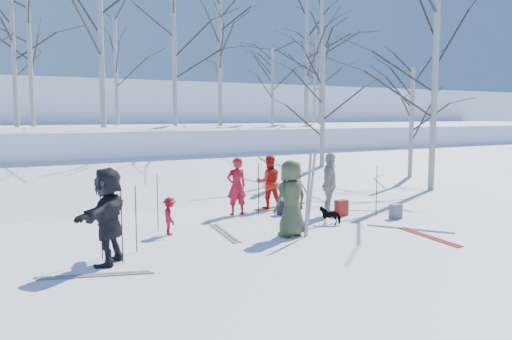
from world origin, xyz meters
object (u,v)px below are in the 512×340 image
backpack_grey (396,211)px  skier_cream_east (330,185)px  skier_grey_west (108,216)px  backpack_red (341,208)px  skier_red_north (237,186)px  dog (330,215)px  skier_olive_center (291,198)px  skier_red_seated (170,216)px  backpack_dark (284,207)px  skier_redor_behind (269,182)px

backpack_grey → skier_cream_east: bearing=138.8°
skier_grey_west → backpack_red: bearing=140.0°
skier_red_north → dog: skier_red_north is taller
skier_grey_west → dog: (5.52, 0.66, -0.66)m
skier_olive_center → skier_red_seated: size_ratio=1.98×
skier_red_north → backpack_dark: (1.14, -0.61, -0.58)m
skier_grey_west → skier_cream_east: bearing=141.7°
skier_olive_center → skier_grey_west: bearing=-5.7°
skier_cream_east → backpack_dark: 1.37m
skier_olive_center → backpack_grey: 3.49m
skier_red_north → backpack_grey: skier_red_north is taller
backpack_red → backpack_grey: 1.41m
skier_red_seated → skier_grey_west: 2.35m
skier_red_seated → backpack_grey: bearing=-94.3°
skier_red_north → skier_grey_west: skier_grey_west is taller
skier_olive_center → backpack_dark: 2.51m
backpack_red → backpack_grey: backpack_red is taller
skier_redor_behind → dog: size_ratio=2.90×
skier_olive_center → backpack_grey: bearing=176.5°
skier_red_north → skier_redor_behind: skier_red_north is taller
skier_cream_east → dog: bearing=-169.6°
skier_red_north → backpack_grey: 4.25m
skier_red_seated → dog: 3.93m
skier_cream_east → skier_red_seated: bearing=136.3°
skier_red_north → backpack_grey: (3.39, -2.49, -0.59)m
skier_red_seated → backpack_grey: (5.75, -1.18, -0.24)m
backpack_red → backpack_grey: bearing=-45.7°
skier_olive_center → skier_cream_east: (2.13, 1.38, -0.01)m
skier_red_seated → backpack_red: size_ratio=2.05×
skier_red_north → backpack_red: bearing=150.7°
skier_cream_east → backpack_grey: bearing=-84.4°
skier_cream_east → skier_red_north: bearing=104.0°
dog → skier_red_seated: bearing=-64.7°
backpack_red → backpack_dark: 1.54m
skier_grey_west → skier_red_seated: bearing=170.3°
backpack_red → skier_redor_behind: bearing=122.8°
skier_red_north → backpack_dark: size_ratio=3.89×
skier_redor_behind → skier_grey_west: 6.19m
skier_cream_east → backpack_dark: skier_cream_east is taller
skier_olive_center → dog: skier_olive_center is taller
skier_red_north → backpack_grey: bearing=146.0°
skier_grey_west → backpack_grey: (7.45, 0.38, -0.70)m
backpack_red → skier_cream_east: bearing=158.0°
skier_olive_center → backpack_dark: size_ratio=4.27×
dog → backpack_red: dog is taller
skier_olive_center → backpack_red: (2.44, 1.25, -0.64)m
skier_grey_west → backpack_grey: size_ratio=4.66×
skier_olive_center → backpack_red: 2.81m
skier_grey_west → backpack_dark: size_ratio=4.43×
skier_red_north → backpack_red: size_ratio=3.70×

